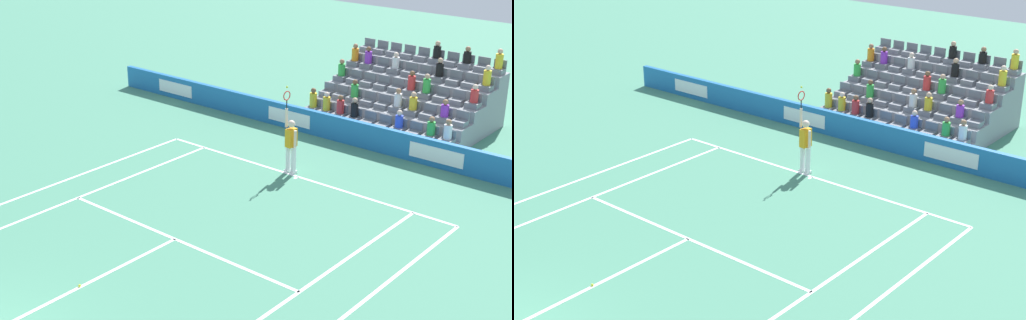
% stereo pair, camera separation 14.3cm
% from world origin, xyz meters
% --- Properties ---
extents(line_baseline, '(10.97, 0.10, 0.01)m').
position_xyz_m(line_baseline, '(0.00, -11.89, 0.00)').
color(line_baseline, white).
rests_on(line_baseline, ground).
extents(line_service, '(8.23, 0.10, 0.01)m').
position_xyz_m(line_service, '(0.00, -6.40, 0.00)').
color(line_service, white).
rests_on(line_service, ground).
extents(line_centre_service, '(0.10, 6.40, 0.01)m').
position_xyz_m(line_centre_service, '(0.00, -3.20, 0.00)').
color(line_centre_service, white).
rests_on(line_centre_service, ground).
extents(line_singles_sideline_left, '(0.10, 11.89, 0.01)m').
position_xyz_m(line_singles_sideline_left, '(4.12, -5.95, 0.00)').
color(line_singles_sideline_left, white).
rests_on(line_singles_sideline_left, ground).
extents(line_singles_sideline_right, '(0.10, 11.89, 0.01)m').
position_xyz_m(line_singles_sideline_right, '(-4.12, -5.95, 0.00)').
color(line_singles_sideline_right, white).
rests_on(line_singles_sideline_right, ground).
extents(line_doubles_sideline_left, '(0.10, 11.89, 0.01)m').
position_xyz_m(line_doubles_sideline_left, '(5.49, -5.95, 0.00)').
color(line_doubles_sideline_left, white).
rests_on(line_doubles_sideline_left, ground).
extents(line_centre_mark, '(0.10, 0.20, 0.01)m').
position_xyz_m(line_centre_mark, '(0.00, -11.79, 0.00)').
color(line_centre_mark, white).
rests_on(line_centre_mark, ground).
extents(sponsor_barrier, '(24.14, 0.22, 0.91)m').
position_xyz_m(sponsor_barrier, '(-0.00, -15.47, 0.46)').
color(sponsor_barrier, '#1E66AD').
rests_on(sponsor_barrier, ground).
extents(tennis_player, '(0.52, 0.38, 2.85)m').
position_xyz_m(tennis_player, '(0.41, -12.03, 0.99)').
color(tennis_player, white).
rests_on(tennis_player, ground).
extents(stadium_stand, '(6.20, 4.75, 3.04)m').
position_xyz_m(stadium_stand, '(-0.00, -19.02, 0.83)').
color(stadium_stand, gray).
rests_on(stadium_stand, ground).
extents(loose_tennis_ball, '(0.07, 0.07, 0.07)m').
position_xyz_m(loose_tennis_ball, '(0.02, -3.27, 0.03)').
color(loose_tennis_ball, '#D1E533').
rests_on(loose_tennis_ball, ground).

